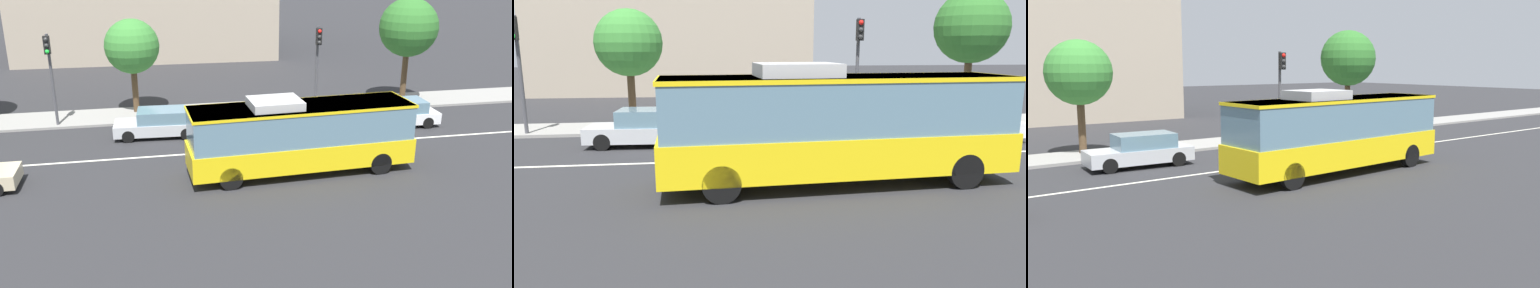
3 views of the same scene
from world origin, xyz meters
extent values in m
plane|color=#28282B|center=(0.00, 0.00, 0.00)|extent=(160.00, 160.00, 0.00)
cube|color=gray|center=(0.00, 6.82, 0.07)|extent=(80.00, 3.19, 0.14)
cube|color=silver|center=(0.00, 0.00, 0.01)|extent=(76.00, 0.16, 0.01)
cube|color=yellow|center=(0.32, -3.11, 0.98)|extent=(10.12, 3.03, 1.10)
cube|color=slate|center=(0.32, -3.11, 2.31)|extent=(9.92, 2.94, 1.58)
cube|color=yellow|center=(0.32, -3.11, 3.04)|extent=(10.02, 3.00, 0.12)
cube|color=#B2B2B2|center=(-0.88, -3.17, 3.28)|extent=(2.29, 1.91, 0.36)
cylinder|color=black|center=(3.66, -1.83, 0.50)|extent=(1.01, 0.35, 1.00)
cylinder|color=black|center=(3.77, -4.02, 0.50)|extent=(1.01, 0.35, 1.00)
cylinder|color=black|center=(-3.13, -2.19, 0.50)|extent=(1.01, 0.35, 1.00)
cylinder|color=black|center=(-3.02, -4.39, 0.50)|extent=(1.01, 0.35, 1.00)
cube|color=white|center=(7.48, 2.30, 0.52)|extent=(4.54, 1.91, 0.60)
cube|color=slate|center=(7.73, 2.29, 1.14)|extent=(2.56, 1.72, 0.64)
cylinder|color=black|center=(5.96, 1.53, 0.32)|extent=(0.65, 0.24, 0.64)
cylinder|color=black|center=(6.00, 3.13, 0.32)|extent=(0.65, 0.24, 0.64)
cylinder|color=black|center=(8.96, 1.46, 0.32)|extent=(0.65, 0.24, 0.64)
cylinder|color=black|center=(9.00, 3.06, 0.32)|extent=(0.65, 0.24, 0.64)
cylinder|color=black|center=(-12.51, -1.61, 0.32)|extent=(0.64, 0.22, 0.64)
cube|color=#B7BABF|center=(-5.83, 3.03, 0.52)|extent=(4.58, 2.02, 0.60)
cube|color=slate|center=(-5.58, 3.02, 1.14)|extent=(2.60, 1.78, 0.64)
cylinder|color=black|center=(-7.36, 2.31, 0.32)|extent=(0.65, 0.25, 0.64)
cylinder|color=black|center=(-7.28, 3.91, 0.32)|extent=(0.65, 0.25, 0.64)
cylinder|color=black|center=(-4.37, 2.16, 0.32)|extent=(0.65, 0.25, 0.64)
cylinder|color=black|center=(-4.29, 3.76, 0.32)|extent=(0.65, 0.25, 0.64)
cylinder|color=#47474C|center=(-11.31, 5.69, 2.60)|extent=(0.16, 0.16, 5.20)
cube|color=black|center=(-11.30, 5.41, 4.65)|extent=(0.32, 0.28, 0.96)
sphere|color=#2D2D2D|center=(-11.30, 5.26, 4.97)|extent=(0.22, 0.22, 0.22)
sphere|color=#2D2D2D|center=(-11.30, 5.26, 4.65)|extent=(0.22, 0.22, 0.22)
sphere|color=#1ED838|center=(-11.30, 5.26, 4.33)|extent=(0.22, 0.22, 0.22)
cylinder|color=#47474C|center=(3.70, 5.61, 2.60)|extent=(0.16, 0.16, 5.20)
cube|color=black|center=(3.68, 5.33, 4.65)|extent=(0.34, 0.31, 0.96)
sphere|color=red|center=(3.66, 5.18, 4.97)|extent=(0.22, 0.22, 0.22)
sphere|color=#2D2D2D|center=(3.66, 5.18, 4.65)|extent=(0.22, 0.22, 0.22)
sphere|color=#2D2D2D|center=(3.66, 5.18, 4.33)|extent=(0.22, 0.22, 0.22)
cylinder|color=#4C3823|center=(9.70, 6.32, 1.76)|extent=(0.36, 0.36, 3.52)
sphere|color=#2D6B28|center=(9.70, 6.32, 4.87)|extent=(3.58, 3.58, 3.58)
cylinder|color=#4C3823|center=(-6.98, 7.45, 1.45)|extent=(0.36, 0.36, 2.89)
sphere|color=#387F33|center=(-6.98, 7.45, 4.08)|extent=(3.17, 3.17, 3.17)
cube|color=slate|center=(5.34, 28.10, 2.11)|extent=(0.41, 12.45, 1.50)
camera|label=1|loc=(-6.02, -25.06, 9.71)|focal=38.32mm
camera|label=2|loc=(-3.27, -15.64, 3.90)|focal=32.38mm
camera|label=3|loc=(-14.27, -19.14, 4.47)|focal=37.05mm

